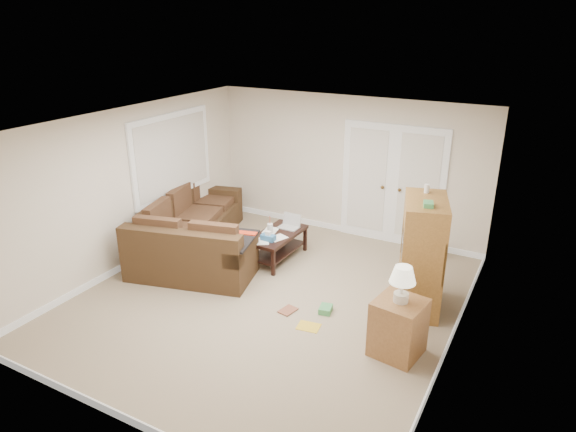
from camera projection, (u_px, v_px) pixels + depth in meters
The scene contains 17 objects.
floor at pixel (270, 298), 7.30m from camera, with size 5.50×5.50×0.00m, color gray.
ceiling at pixel (267, 123), 6.39m from camera, with size 5.00×5.50×0.02m, color silver.
wall_left at pixel (130, 188), 7.95m from camera, with size 0.02×5.50×2.50m, color beige.
wall_right at pixel (461, 255), 5.73m from camera, with size 0.02×5.50×2.50m, color beige.
wall_back at pixel (347, 167), 9.09m from camera, with size 5.00×0.02×2.50m, color beige.
wall_front at pixel (113, 315), 4.59m from camera, with size 5.00×0.02×2.50m, color beige.
baseboards at pixel (270, 295), 7.28m from camera, with size 5.00×5.50×0.10m, color silver, non-canonical shape.
french_doors at pixel (392, 186), 8.77m from camera, with size 1.80×0.05×2.13m.
window_left at pixel (172, 155), 8.64m from camera, with size 0.05×1.92×1.42m.
sectional_sofa at pixel (193, 236), 8.47m from camera, with size 2.54×3.00×0.88m.
coffee_table at pixel (278, 245), 8.39m from camera, with size 0.59×1.14×0.77m.
tv_armoire at pixel (421, 254), 6.83m from camera, with size 0.79×1.08×1.67m.
side_cabinet at pixel (399, 323), 5.97m from camera, with size 0.62×0.62×1.14m.
space_heater at pixel (439, 249), 8.44m from camera, with size 0.13×0.11×0.33m, color silver.
floor_magazine at pixel (309, 327), 6.63m from camera, with size 0.29×0.23×0.01m, color gold.
floor_greenbox at pixel (326, 309), 6.94m from camera, with size 0.16×0.21×0.08m, color #449553.
floor_book at pixel (283, 308), 7.03m from camera, with size 0.18×0.25×0.02m, color brown.
Camera 1 is at (3.26, -5.47, 3.76)m, focal length 32.00 mm.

